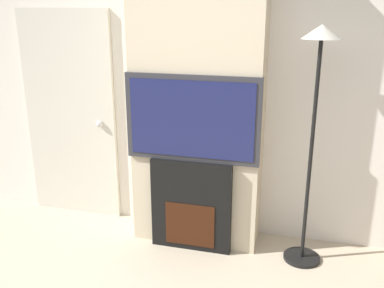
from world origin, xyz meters
TOP-DOWN VIEW (x-y plane):
  - wall_back at (0.00, 2.03)m, footprint 6.00×0.06m
  - chimney_breast at (0.00, 1.81)m, footprint 1.08×0.38m
  - fireplace at (0.00, 1.62)m, footprint 0.68×0.15m
  - television at (0.00, 1.62)m, footprint 1.10×0.07m
  - floor_lamp at (0.93, 1.65)m, footprint 0.30×0.30m
  - entry_door at (-1.30, 1.97)m, footprint 0.92×0.09m

SIDE VIEW (x-z plane):
  - fireplace at x=0.00m, z-range 0.00..0.79m
  - entry_door at x=-1.30m, z-range 0.00..1.98m
  - television at x=0.00m, z-range 0.79..1.50m
  - wall_back at x=0.00m, z-range 0.00..2.70m
  - chimney_breast at x=0.00m, z-range 0.00..2.70m
  - floor_lamp at x=0.93m, z-range 0.43..2.31m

